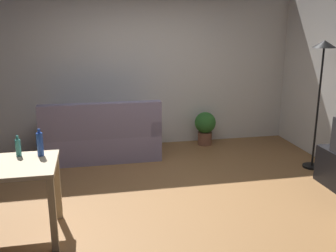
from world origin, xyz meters
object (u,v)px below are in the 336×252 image
object	(u,v)px
potted_plant	(205,126)
bottle_tall	(18,147)
couch	(102,139)
bottle_blue	(40,144)
torchiere_lamp	(322,70)

from	to	relation	value
potted_plant	bottle_tall	distance (m)	3.49
couch	bottle_tall	size ratio (longest dim) A/B	8.51
couch	bottle_blue	size ratio (longest dim) A/B	6.43
couch	potted_plant	world-z (taller)	couch
couch	potted_plant	bearing A→B (deg)	-169.94
torchiere_lamp	bottle_tall	size ratio (longest dim) A/B	8.74
torchiere_lamp	potted_plant	xyz separation A→B (m)	(-1.21, 1.35, -1.08)
couch	bottle_blue	bearing A→B (deg)	72.05
potted_plant	couch	bearing A→B (deg)	-169.94
torchiere_lamp	potted_plant	size ratio (longest dim) A/B	3.18
torchiere_lamp	potted_plant	world-z (taller)	torchiere_lamp
torchiere_lamp	bottle_tall	distance (m)	3.97
bottle_blue	couch	bearing A→B (deg)	72.05
torchiere_lamp	potted_plant	distance (m)	2.12
torchiere_lamp	potted_plant	bearing A→B (deg)	131.88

